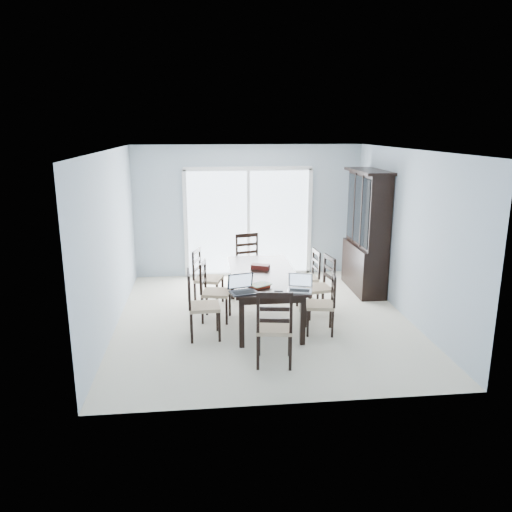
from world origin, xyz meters
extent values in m
plane|color=#ECE4CA|center=(0.00, 0.00, 0.00)|extent=(5.00, 5.00, 0.00)
plane|color=white|center=(0.00, 0.00, 2.60)|extent=(5.00, 5.00, 0.00)
cube|color=#A2B2C1|center=(0.00, 2.50, 1.30)|extent=(4.50, 0.02, 2.60)
cube|color=#A2B2C1|center=(-2.25, 0.00, 1.30)|extent=(0.02, 5.00, 2.60)
cube|color=#A2B2C1|center=(2.25, 0.00, 1.30)|extent=(0.02, 5.00, 2.60)
cube|color=gray|center=(0.00, 3.50, -0.05)|extent=(4.50, 2.00, 0.10)
cube|color=#99999E|center=(0.00, 4.50, 0.55)|extent=(4.50, 0.06, 1.10)
cube|color=black|center=(0.00, 0.00, 0.73)|extent=(1.00, 2.20, 0.04)
cube|color=black|center=(0.00, 0.00, 0.67)|extent=(0.88, 2.08, 0.10)
cube|color=black|center=(-0.42, -1.00, 0.34)|extent=(0.07, 0.07, 0.69)
cube|color=black|center=(0.42, -1.00, 0.34)|extent=(0.07, 0.07, 0.69)
cube|color=black|center=(-0.42, 1.00, 0.34)|extent=(0.07, 0.07, 0.69)
cube|color=black|center=(0.42, 1.00, 0.34)|extent=(0.07, 0.07, 0.69)
cube|color=black|center=(2.01, 1.25, 0.42)|extent=(0.45, 1.30, 0.85)
cube|color=black|center=(2.04, 1.25, 1.50)|extent=(0.38, 1.30, 1.30)
cube|color=black|center=(2.01, 1.25, 2.17)|extent=(0.50, 1.38, 0.05)
cube|color=black|center=(1.84, 0.83, 1.50)|extent=(0.02, 0.36, 1.18)
cube|color=black|center=(1.84, 1.25, 1.50)|extent=(0.02, 0.36, 1.18)
cube|color=black|center=(1.84, 1.67, 1.50)|extent=(0.02, 0.36, 1.18)
cube|color=silver|center=(0.00, 2.48, 1.05)|extent=(2.40, 0.02, 2.10)
cube|color=white|center=(0.00, 2.46, 2.14)|extent=(2.52, 0.05, 0.08)
cube|color=white|center=(0.00, 2.46, 1.05)|extent=(0.06, 0.05, 2.10)
cube|color=white|center=(0.00, 2.46, 0.03)|extent=(2.52, 0.05, 0.05)
cube|color=black|center=(-1.12, -0.42, 0.22)|extent=(0.04, 0.04, 0.43)
cube|color=black|center=(-1.10, -0.80, 0.22)|extent=(0.04, 0.04, 0.43)
cube|color=black|center=(-0.73, -0.40, 0.22)|extent=(0.04, 0.04, 0.43)
cube|color=black|center=(-0.71, -0.78, 0.22)|extent=(0.04, 0.04, 0.43)
cube|color=tan|center=(-0.91, -0.60, 0.46)|extent=(0.44, 0.44, 0.05)
cube|color=black|center=(-0.88, 0.26, 0.21)|extent=(0.04, 0.04, 0.42)
cube|color=black|center=(-0.95, -0.10, 0.21)|extent=(0.04, 0.04, 0.42)
cube|color=black|center=(-0.51, 0.19, 0.21)|extent=(0.04, 0.04, 0.42)
cube|color=black|center=(-0.58, -0.17, 0.21)|extent=(0.04, 0.04, 0.42)
cube|color=tan|center=(-0.73, 0.04, 0.44)|extent=(0.48, 0.48, 0.05)
cube|color=black|center=(-0.96, 0.98, 0.21)|extent=(0.04, 0.04, 0.43)
cube|color=black|center=(-1.06, 0.62, 0.21)|extent=(0.04, 0.04, 0.43)
cube|color=black|center=(-0.60, 0.87, 0.21)|extent=(0.04, 0.04, 0.43)
cube|color=black|center=(-0.70, 0.51, 0.21)|extent=(0.04, 0.04, 0.43)
cube|color=tan|center=(-0.83, 0.75, 0.45)|extent=(0.52, 0.52, 0.05)
cube|color=black|center=(0.89, -0.81, 0.20)|extent=(0.04, 0.04, 0.40)
cube|color=black|center=(0.95, -0.46, 0.20)|extent=(0.04, 0.04, 0.40)
cube|color=black|center=(0.55, -0.75, 0.20)|extent=(0.04, 0.04, 0.40)
cube|color=black|center=(0.61, -0.40, 0.20)|extent=(0.04, 0.04, 0.40)
cube|color=tan|center=(0.75, -0.61, 0.42)|extent=(0.45, 0.45, 0.05)
cube|color=black|center=(1.08, -0.08, 0.21)|extent=(0.04, 0.04, 0.43)
cube|color=black|center=(1.02, 0.29, 0.21)|extent=(0.04, 0.04, 0.43)
cube|color=black|center=(0.70, -0.14, 0.21)|extent=(0.04, 0.04, 0.43)
cube|color=black|center=(0.64, 0.23, 0.21)|extent=(0.04, 0.04, 0.43)
cube|color=tan|center=(0.86, 0.07, 0.45)|extent=(0.48, 0.48, 0.05)
cube|color=black|center=(0.99, 0.54, 0.20)|extent=(0.04, 0.04, 0.40)
cube|color=black|center=(0.96, 0.89, 0.20)|extent=(0.04, 0.04, 0.40)
cube|color=black|center=(0.63, 0.51, 0.20)|extent=(0.04, 0.04, 0.40)
cube|color=black|center=(0.60, 0.86, 0.20)|extent=(0.04, 0.04, 0.40)
cube|color=tan|center=(0.80, 0.70, 0.43)|extent=(0.43, 0.43, 0.05)
cube|color=black|center=(-0.27, -1.67, 0.23)|extent=(0.04, 0.04, 0.45)
cube|color=black|center=(0.12, -1.73, 0.23)|extent=(0.04, 0.04, 0.45)
cube|color=black|center=(-0.22, -1.28, 0.23)|extent=(0.04, 0.04, 0.45)
cube|color=black|center=(0.18, -1.34, 0.23)|extent=(0.04, 0.04, 0.45)
cube|color=tan|center=(-0.05, -1.51, 0.48)|extent=(0.50, 0.50, 0.05)
cube|color=black|center=(0.09, 1.72, 0.23)|extent=(0.04, 0.04, 0.45)
cube|color=black|center=(-0.30, 1.62, 0.23)|extent=(0.04, 0.04, 0.45)
cube|color=black|center=(0.19, 1.33, 0.23)|extent=(0.04, 0.04, 0.45)
cube|color=black|center=(-0.20, 1.23, 0.23)|extent=(0.04, 0.04, 0.45)
cube|color=tan|center=(-0.05, 1.48, 0.48)|extent=(0.54, 0.54, 0.05)
cube|color=black|center=(-0.38, -0.93, 0.76)|extent=(0.41, 0.33, 0.02)
cube|color=silver|center=(-0.38, -0.93, 0.88)|extent=(0.32, 0.12, 0.19)
cube|color=#B8B8BB|center=(0.38, -0.93, 0.76)|extent=(0.38, 0.31, 0.02)
cube|color=silver|center=(0.38, -0.93, 0.87)|extent=(0.29, 0.12, 0.18)
cube|color=maroon|center=(-0.14, -0.68, 0.77)|extent=(0.31, 0.28, 0.03)
cube|color=gold|center=(-0.13, -0.68, 0.79)|extent=(0.34, 0.33, 0.01)
cube|color=black|center=(0.10, -0.89, 0.76)|extent=(0.13, 0.08, 0.01)
cube|color=#45110D|center=(-0.02, 0.23, 0.79)|extent=(0.31, 0.24, 0.07)
cube|color=maroon|center=(-0.83, 3.36, 0.43)|extent=(1.86, 1.69, 0.86)
cube|color=#999999|center=(-0.83, 3.36, 0.88)|extent=(1.92, 1.75, 0.06)
camera|label=1|loc=(-0.91, -7.28, 2.91)|focal=35.00mm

